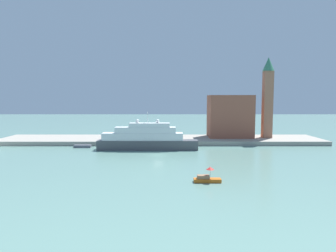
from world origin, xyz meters
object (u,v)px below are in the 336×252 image
parked_car (119,137)px  bell_tower (268,94)px  mooring_bollard (148,140)px  small_motorboat (207,178)px  harbor_building (230,116)px  large_yacht (146,139)px  person_figure (133,137)px  work_barge (83,146)px

parked_car → bell_tower: bearing=3.0°
bell_tower → mooring_bollard: size_ratio=39.78×
parked_car → small_motorboat: bearing=-64.0°
harbor_building → bell_tower: (12.63, -1.64, 7.67)m
large_yacht → small_motorboat: bearing=-68.6°
bell_tower → parked_car: (-51.28, -2.71, -14.52)m
large_yacht → parked_car: bearing=126.2°
large_yacht → harbor_building: size_ratio=1.96×
harbor_building → parked_car: bearing=-173.6°
large_yacht → harbor_building: 34.28m
harbor_building → person_figure: 34.75m
work_barge → bell_tower: 64.42m
parked_car → person_figure: person_figure is taller
small_motorboat → bell_tower: bearing=61.9°
parked_car → person_figure: 4.94m
parked_car → mooring_bollard: parked_car is taller
work_barge → parked_car: bearing=46.1°
bell_tower → parked_car: bell_tower is taller
harbor_building → parked_car: (-38.65, -4.35, -6.85)m
large_yacht → work_barge: bearing=169.3°
work_barge → person_figure: 17.60m
small_motorboat → work_barge: (-33.57, 38.61, -0.38)m
mooring_bollard → harbor_building: bearing=19.4°
large_yacht → bell_tower: size_ratio=1.07×
bell_tower → parked_car: bearing=-177.0°
work_barge → person_figure: size_ratio=3.17×
bell_tower → small_motorboat: bearing=-118.1°
harbor_building → bell_tower: 14.86m
large_yacht → parked_car: size_ratio=6.51×
harbor_building → small_motorboat: bearing=-105.6°
work_barge → person_figure: bearing=33.1°
person_figure → mooring_bollard: size_ratio=2.38×
harbor_building → bell_tower: bell_tower is taller
person_figure → mooring_bollard: (5.33, -5.10, -0.42)m
small_motorboat → bell_tower: (27.47, 51.45, 15.72)m
large_yacht → bell_tower: (41.09, 16.62, 13.29)m
person_figure → mooring_bollard: bearing=-43.7°
small_motorboat → work_barge: 51.16m
small_motorboat → parked_car: (-23.81, 48.74, 1.19)m
large_yacht → small_motorboat: 37.48m
large_yacht → bell_tower: 46.28m
large_yacht → parked_car: large_yacht is taller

